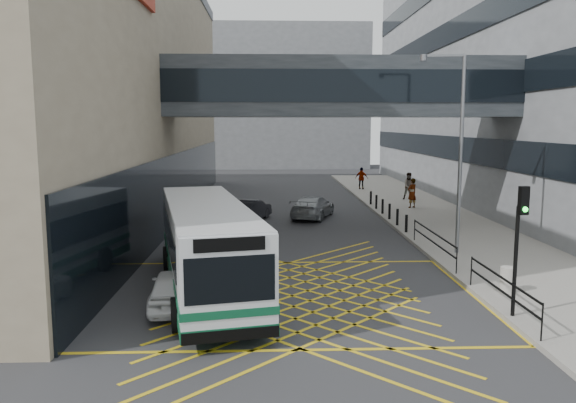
{
  "coord_description": "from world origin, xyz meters",
  "views": [
    {
      "loc": [
        -0.77,
        -17.92,
        5.64
      ],
      "look_at": [
        0.0,
        4.0,
        2.6
      ],
      "focal_mm": 35.0,
      "sensor_mm": 36.0,
      "label": 1
    }
  ],
  "objects": [
    {
      "name": "ground",
      "position": [
        0.0,
        0.0,
        0.0
      ],
      "size": [
        120.0,
        120.0,
        0.0
      ],
      "primitive_type": "plane",
      "color": "#333335"
    },
    {
      "name": "building_far",
      "position": [
        -2.0,
        60.0,
        9.0
      ],
      "size": [
        28.0,
        16.0,
        18.0
      ],
      "primitive_type": "cube",
      "color": "gray",
      "rests_on": "ground"
    },
    {
      "name": "skybridge",
      "position": [
        3.0,
        12.0,
        7.5
      ],
      "size": [
        20.0,
        4.1,
        3.0
      ],
      "color": "#32373C",
      "rests_on": "ground"
    },
    {
      "name": "pavement",
      "position": [
        9.0,
        15.0,
        0.08
      ],
      "size": [
        6.0,
        54.0,
        0.16
      ],
      "primitive_type": "cube",
      "color": "gray",
      "rests_on": "ground"
    },
    {
      "name": "box_junction",
      "position": [
        0.0,
        0.0,
        0.0
      ],
      "size": [
        12.0,
        9.0,
        0.01
      ],
      "color": "gold",
      "rests_on": "ground"
    },
    {
      "name": "bus",
      "position": [
        -2.87,
        0.66,
        1.62
      ],
      "size": [
        4.7,
        11.03,
        3.01
      ],
      "rotation": [
        0.0,
        0.0,
        0.21
      ],
      "color": "silver",
      "rests_on": "ground"
    },
    {
      "name": "car_white",
      "position": [
        -3.68,
        -1.02,
        0.63
      ],
      "size": [
        1.94,
        4.07,
        1.26
      ],
      "primitive_type": "imported",
      "rotation": [
        0.0,
        0.0,
        3.22
      ],
      "color": "white",
      "rests_on": "ground"
    },
    {
      "name": "car_dark",
      "position": [
        -1.84,
        14.6,
        0.64
      ],
      "size": [
        2.86,
        4.39,
        1.28
      ],
      "primitive_type": "imported",
      "rotation": [
        0.0,
        0.0,
        2.8
      ],
      "color": "black",
      "rests_on": "ground"
    },
    {
      "name": "car_silver",
      "position": [
        1.88,
        15.5,
        0.72
      ],
      "size": [
        3.31,
        5.0,
        1.44
      ],
      "primitive_type": "imported",
      "rotation": [
        0.0,
        0.0,
        2.82
      ],
      "color": "gray",
      "rests_on": "ground"
    },
    {
      "name": "traffic_light",
      "position": [
        6.27,
        -2.69,
        2.62
      ],
      "size": [
        0.29,
        0.45,
        3.78
      ],
      "rotation": [
        0.0,
        0.0,
        0.19
      ],
      "color": "black",
      "rests_on": "pavement"
    },
    {
      "name": "street_lamp",
      "position": [
        7.12,
        5.41,
        4.9
      ],
      "size": [
        1.89,
        0.49,
        8.32
      ],
      "rotation": [
        0.0,
        0.0,
        -0.14
      ],
      "color": "slate",
      "rests_on": "pavement"
    },
    {
      "name": "litter_bin",
      "position": [
        7.07,
        -0.28,
        0.57
      ],
      "size": [
        0.48,
        0.48,
        0.83
      ],
      "primitive_type": "cylinder",
      "color": "#ADA89E",
      "rests_on": "pavement"
    },
    {
      "name": "kerb_railings",
      "position": [
        6.15,
        1.78,
        0.88
      ],
      "size": [
        0.05,
        12.54,
        1.0
      ],
      "color": "black",
      "rests_on": "pavement"
    },
    {
      "name": "bollards",
      "position": [
        6.25,
        15.0,
        0.61
      ],
      "size": [
        0.14,
        10.14,
        0.9
      ],
      "color": "black",
      "rests_on": "pavement"
    },
    {
      "name": "pedestrian_a",
      "position": [
        8.67,
        18.37,
        1.12
      ],
      "size": [
        0.94,
        0.86,
        1.93
      ],
      "primitive_type": "imported",
      "rotation": [
        0.0,
        0.0,
        3.67
      ],
      "color": "gray",
      "rests_on": "pavement"
    },
    {
      "name": "pedestrian_b",
      "position": [
        9.49,
        22.3,
        1.14
      ],
      "size": [
        1.0,
        0.62,
        1.97
      ],
      "primitive_type": "imported",
      "rotation": [
        0.0,
        0.0,
        -0.07
      ],
      "color": "gray",
      "rests_on": "pavement"
    },
    {
      "name": "pedestrian_c",
      "position": [
        7.1,
        29.01,
        1.08
      ],
      "size": [
        1.2,
        0.86,
        1.83
      ],
      "primitive_type": "imported",
      "rotation": [
        0.0,
        0.0,
        2.79
      ],
      "color": "gray",
      "rests_on": "pavement"
    }
  ]
}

